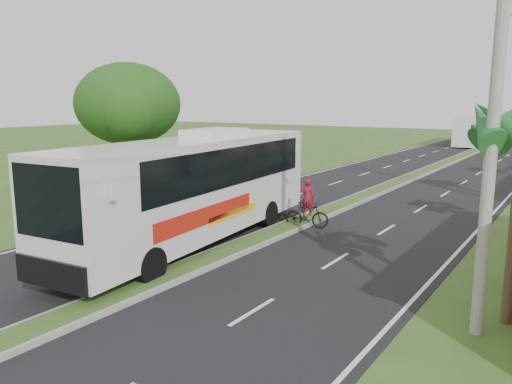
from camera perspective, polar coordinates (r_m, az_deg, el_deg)
The scene contains 10 objects.
ground at distance 15.32m, azimuth -11.47°, elevation -10.36°, with size 180.00×180.00×0.00m, color #344D1C.
road_asphalt at distance 32.14m, azimuth 14.76°, elevation 0.43°, with size 14.00×160.00×0.02m, color black.
median_strip at distance 32.12m, azimuth 14.76°, elevation 0.59°, with size 1.20×160.00×0.18m.
lane_edge_left at distance 34.87m, azimuth 4.33°, elevation 1.49°, with size 0.12×160.00×0.01m, color silver.
lane_edge_right at distance 30.65m, azimuth 26.64°, elevation -0.83°, with size 0.12×160.00×0.01m, color silver.
shade_tree at distance 30.04m, azimuth -14.54°, elevation 9.40°, with size 6.30×6.00×7.54m.
utility_pole_a at distance 12.10m, azimuth 25.79°, elevation 10.80°, with size 1.60×0.28×11.00m.
coach_bus_main at distance 18.81m, azimuth -6.73°, elevation 1.10°, with size 4.09×13.50×4.30m.
coach_bus_far at distance 67.55m, azimuth 23.64°, elevation 6.78°, with size 3.50×13.13×3.79m.
motorcyclist at distance 21.39m, azimuth 5.86°, elevation -2.16°, with size 1.92×1.07×2.13m.
Camera 1 is at (10.32, -9.96, 5.37)m, focal length 35.00 mm.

